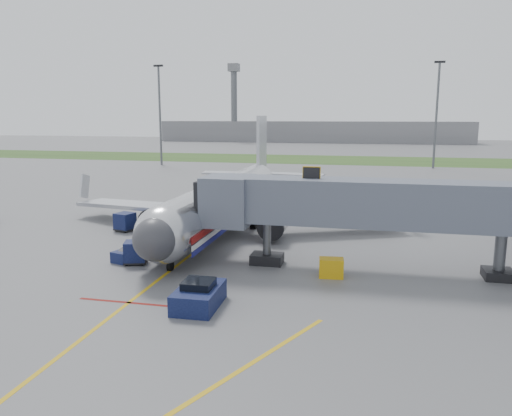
% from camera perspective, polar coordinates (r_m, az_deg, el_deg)
% --- Properties ---
extents(ground, '(400.00, 400.00, 0.00)m').
position_cam_1_polar(ground, '(32.42, -11.11, -8.06)').
color(ground, '#565659').
rests_on(ground, ground).
extents(grass_strip, '(300.00, 25.00, 0.01)m').
position_cam_1_polar(grass_strip, '(119.14, 6.67, 5.54)').
color(grass_strip, '#2D4C1E').
rests_on(grass_strip, ground).
extents(apron_markings, '(21.52, 50.00, 0.01)m').
position_cam_1_polar(apron_markings, '(26.29, -17.78, -12.89)').
color(apron_markings, gold).
rests_on(apron_markings, ground).
extents(airliner, '(32.10, 35.67, 10.25)m').
position_cam_1_polar(airliner, '(45.72, -3.51, 0.97)').
color(airliner, silver).
rests_on(airliner, ground).
extents(jet_bridge, '(25.30, 4.00, 6.90)m').
position_cam_1_polar(jet_bridge, '(33.51, 12.87, 0.37)').
color(jet_bridge, slate).
rests_on(jet_bridge, ground).
extents(light_mast_left, '(2.00, 0.44, 20.40)m').
position_cam_1_polar(light_mast_left, '(106.92, -10.93, 10.64)').
color(light_mast_left, '#595B60').
rests_on(light_mast_left, ground).
extents(light_mast_right, '(2.00, 0.44, 20.40)m').
position_cam_1_polar(light_mast_right, '(103.75, 19.94, 10.22)').
color(light_mast_right, '#595B60').
rests_on(light_mast_right, ground).
extents(distant_terminal, '(120.00, 14.00, 8.00)m').
position_cam_1_polar(distant_terminal, '(199.41, 6.34, 8.68)').
color(distant_terminal, slate).
rests_on(distant_terminal, ground).
extents(control_tower, '(4.00, 4.00, 30.00)m').
position_cam_1_polar(control_tower, '(200.21, -2.53, 12.56)').
color(control_tower, '#595B60').
rests_on(control_tower, ground).
extents(pushback_tug, '(2.28, 3.64, 1.50)m').
position_cam_1_polar(pushback_tug, '(27.58, -6.56, -9.92)').
color(pushback_tug, black).
rests_on(pushback_tug, ground).
extents(baggage_cart_a, '(2.05, 2.05, 1.86)m').
position_cam_1_polar(baggage_cart_a, '(38.63, -11.63, -3.59)').
color(baggage_cart_a, black).
rests_on(baggage_cart_a, ground).
extents(baggage_cart_b, '(1.88, 1.88, 1.64)m').
position_cam_1_polar(baggage_cart_b, '(46.26, -14.75, -1.53)').
color(baggage_cart_b, black).
rests_on(baggage_cart_b, ground).
extents(baggage_cart_c, '(1.85, 1.85, 1.58)m').
position_cam_1_polar(baggage_cart_c, '(35.99, -13.64, -4.95)').
color(baggage_cart_c, black).
rests_on(baggage_cart_c, ground).
extents(belt_loader, '(2.09, 3.96, 1.87)m').
position_cam_1_polar(belt_loader, '(37.32, -13.90, -4.95)').
color(belt_loader, black).
rests_on(belt_loader, ground).
extents(ground_power_cart, '(1.63, 1.17, 1.23)m').
position_cam_1_polar(ground_power_cart, '(32.54, 8.59, -6.79)').
color(ground_power_cart, '#C7950B').
rests_on(ground_power_cart, ground).
extents(ramp_worker, '(0.59, 0.65, 1.50)m').
position_cam_1_polar(ramp_worker, '(43.05, -8.95, -2.32)').
color(ramp_worker, '#8BDF1A').
rests_on(ramp_worker, ground).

